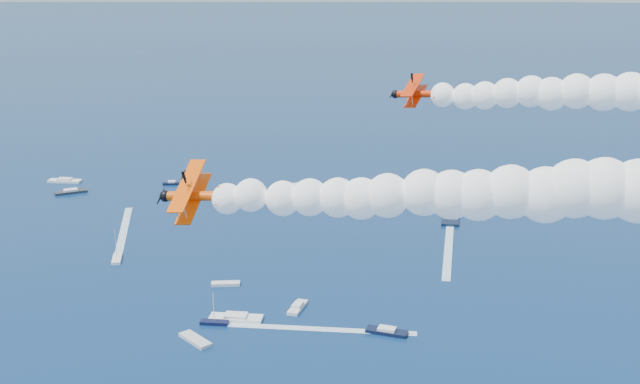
# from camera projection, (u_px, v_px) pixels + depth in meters

# --- Properties ---
(biplane_lead) EXTENTS (7.58, 8.71, 6.22)m
(biplane_lead) POSITION_uv_depth(u_px,v_px,m) (417.00, 94.00, 101.57)
(biplane_lead) COLOR red
(biplane_trail) EXTENTS (7.30, 9.10, 7.84)m
(biplane_trail) POSITION_uv_depth(u_px,v_px,m) (195.00, 196.00, 79.38)
(biplane_trail) COLOR #FF5105
(smoke_trail_trail) EXTENTS (64.25, 9.35, 11.75)m
(smoke_trail_trail) POSITION_uv_depth(u_px,v_px,m) (542.00, 192.00, 72.23)
(smoke_trail_trail) COLOR white
(spectator_boats) EXTENTS (242.48, 156.03, 0.70)m
(spectator_boats) POSITION_uv_depth(u_px,v_px,m) (347.00, 264.00, 200.12)
(spectator_boats) COLOR black
(spectator_boats) RESTS_ON ground
(boat_wakes) EXTENTS (103.29, 139.26, 0.04)m
(boat_wakes) POSITION_uv_depth(u_px,v_px,m) (203.00, 296.00, 183.31)
(boat_wakes) COLOR white
(boat_wakes) RESTS_ON ground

